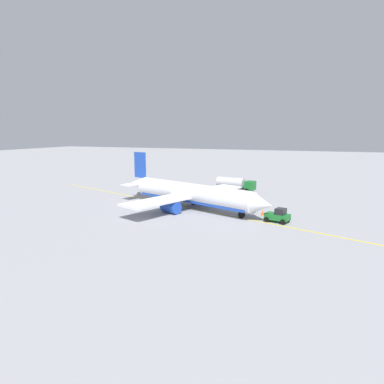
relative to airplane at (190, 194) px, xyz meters
name	(u,v)px	position (x,y,z in m)	size (l,w,h in m)	color
ground_plane	(192,208)	(0.49, -0.18, -2.60)	(400.00, 400.00, 0.00)	#939399
airplane	(190,194)	(0.00, 0.00, 0.00)	(32.50, 27.64, 9.55)	white
fuel_tanker	(235,184)	(3.04, 20.36, -0.88)	(10.20, 4.25, 3.15)	#2D2D33
pushback_tug	(278,216)	(16.27, -4.29, -1.59)	(3.99, 3.09, 2.20)	#196B28
refueling_worker	(231,193)	(4.00, 13.49, -1.78)	(0.60, 0.63, 1.71)	navy
safety_cone_nose	(263,213)	(13.31, -0.60, -2.23)	(0.67, 0.67, 0.74)	#F2590F
taxi_line_marking	(192,208)	(0.49, -0.18, -2.60)	(84.87, 0.30, 0.01)	yellow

